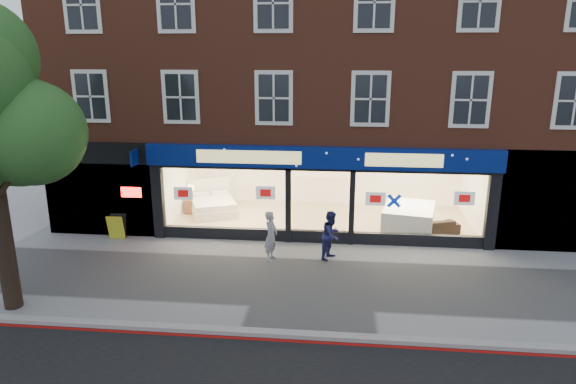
% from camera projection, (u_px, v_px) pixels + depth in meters
% --- Properties ---
extents(ground, '(120.00, 120.00, 0.00)m').
position_uv_depth(ground, '(315.00, 282.00, 14.36)').
color(ground, gray).
rests_on(ground, ground).
extents(kerb_line, '(60.00, 0.10, 0.01)m').
position_uv_depth(kerb_line, '(307.00, 342.00, 11.38)').
color(kerb_line, '#8C0A07').
rests_on(kerb_line, ground).
extents(kerb_stone, '(60.00, 0.25, 0.12)m').
position_uv_depth(kerb_stone, '(308.00, 335.00, 11.56)').
color(kerb_stone, gray).
rests_on(kerb_stone, ground).
extents(showroom_floor, '(11.00, 4.50, 0.10)m').
position_uv_depth(showroom_floor, '(322.00, 220.00, 19.37)').
color(showroom_floor, tan).
rests_on(showroom_floor, ground).
extents(building, '(19.00, 8.26, 10.30)m').
position_uv_depth(building, '(326.00, 38.00, 19.21)').
color(building, brown).
rests_on(building, ground).
extents(display_bed, '(2.33, 2.52, 1.15)m').
position_uv_depth(display_bed, '(213.00, 205.00, 20.00)').
color(display_bed, silver).
rests_on(display_bed, showroom_floor).
extents(bedside_table, '(0.49, 0.49, 0.55)m').
position_uv_depth(bedside_table, '(191.00, 206.00, 20.01)').
color(bedside_table, brown).
rests_on(bedside_table, showroom_floor).
extents(mattress_stack, '(2.09, 2.43, 0.84)m').
position_uv_depth(mattress_stack, '(409.00, 218.00, 18.16)').
color(mattress_stack, white).
rests_on(mattress_stack, showroom_floor).
extents(sofa, '(1.90, 1.29, 0.52)m').
position_uv_depth(sofa, '(433.00, 227.00, 17.74)').
color(sofa, black).
rests_on(sofa, showroom_floor).
extents(a_board, '(0.57, 0.38, 0.86)m').
position_uv_depth(a_board, '(117.00, 227.00, 17.50)').
color(a_board, gold).
rests_on(a_board, ground).
extents(pedestrian_grey, '(0.50, 0.64, 1.56)m').
position_uv_depth(pedestrian_grey, '(271.00, 236.00, 15.66)').
color(pedestrian_grey, '#95969C').
rests_on(pedestrian_grey, ground).
extents(pedestrian_blue, '(0.85, 0.93, 1.53)m').
position_uv_depth(pedestrian_blue, '(331.00, 235.00, 15.77)').
color(pedestrian_blue, '#1C1E4E').
rests_on(pedestrian_blue, ground).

